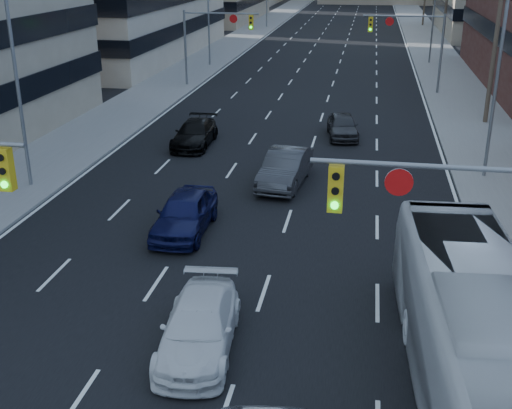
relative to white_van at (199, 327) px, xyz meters
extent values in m
cube|color=black|center=(-0.56, 121.35, -0.68)|extent=(18.00, 300.00, 0.02)
cube|color=slate|center=(-12.06, 121.35, -0.61)|extent=(5.00, 300.00, 0.15)
cube|color=slate|center=(10.94, 121.35, -0.61)|extent=(5.00, 300.00, 0.15)
cube|color=gold|center=(-4.66, -0.65, 4.46)|extent=(0.35, 0.28, 1.10)
cylinder|color=black|center=(-4.66, -0.81, 4.81)|extent=(0.18, 0.06, 0.18)
cylinder|color=black|center=(-4.66, -0.81, 4.46)|extent=(0.18, 0.06, 0.18)
cylinder|color=#0CE526|center=(-4.66, -0.81, 4.11)|extent=(0.18, 0.06, 0.18)
cylinder|color=slate|center=(6.19, -0.65, 5.11)|extent=(6.50, 0.12, 0.12)
cube|color=gold|center=(3.54, -0.65, 4.46)|extent=(0.35, 0.28, 1.10)
cylinder|color=black|center=(3.54, -0.81, 4.81)|extent=(0.18, 0.06, 0.18)
cylinder|color=black|center=(3.54, -0.81, 4.46)|extent=(0.18, 0.06, 0.18)
cylinder|color=#0CE526|center=(3.54, -0.81, 4.11)|extent=(0.18, 0.06, 0.18)
cylinder|color=white|center=(4.94, -0.68, 4.71)|extent=(0.64, 0.06, 0.64)
cylinder|color=slate|center=(-10.56, 36.35, 2.31)|extent=(0.18, 0.18, 6.00)
cylinder|color=slate|center=(-7.56, 36.35, 5.11)|extent=(6.00, 0.12, 0.12)
cube|color=gold|center=(-5.16, 36.35, 4.46)|extent=(0.35, 0.28, 1.10)
cylinder|color=black|center=(-5.16, 36.19, 4.81)|extent=(0.18, 0.06, 0.18)
cylinder|color=black|center=(-5.16, 36.19, 4.46)|extent=(0.18, 0.06, 0.18)
cylinder|color=#0CE526|center=(-5.16, 36.19, 4.11)|extent=(0.18, 0.06, 0.18)
cylinder|color=white|center=(-6.56, 36.32, 4.71)|extent=(0.64, 0.06, 0.64)
cylinder|color=slate|center=(9.44, 36.35, 2.31)|extent=(0.18, 0.18, 6.00)
cylinder|color=slate|center=(6.44, 36.35, 5.11)|extent=(6.00, 0.12, 0.12)
cube|color=gold|center=(4.04, 36.35, 4.46)|extent=(0.35, 0.28, 1.10)
cylinder|color=black|center=(4.04, 36.19, 4.81)|extent=(0.18, 0.06, 0.18)
cylinder|color=black|center=(4.04, 36.19, 4.46)|extent=(0.18, 0.06, 0.18)
cylinder|color=#0CE526|center=(4.04, 36.19, 4.11)|extent=(0.18, 0.06, 0.18)
cylinder|color=white|center=(5.44, 36.32, 4.71)|extent=(0.64, 0.06, 0.64)
cylinder|color=#4C3D2D|center=(11.64, 27.35, 4.81)|extent=(0.28, 0.28, 11.00)
cylinder|color=#4C3D2D|center=(11.64, 57.35, 4.81)|extent=(0.28, 0.28, 11.00)
cylinder|color=slate|center=(-11.06, 11.35, 3.81)|extent=(0.16, 0.16, 9.00)
cylinder|color=slate|center=(-11.06, 46.35, 3.81)|extent=(0.16, 0.16, 9.00)
cylinder|color=slate|center=(9.94, 16.35, 3.81)|extent=(0.16, 0.16, 9.00)
cylinder|color=slate|center=(9.94, 51.35, 3.81)|extent=(0.16, 0.16, 9.00)
imported|color=silver|center=(0.00, 0.00, 0.00)|extent=(2.33, 4.88, 1.37)
imported|color=silver|center=(7.07, -0.98, 0.97)|extent=(3.55, 12.02, 3.31)
imported|color=#0E113A|center=(-2.56, 7.61, 0.11)|extent=(1.93, 4.71, 1.60)
imported|color=#343437|center=(0.55, 13.75, 0.13)|extent=(2.22, 5.09, 1.63)
imported|color=black|center=(-5.32, 19.39, 0.01)|extent=(2.06, 4.86, 1.40)
imported|color=#2D2D2F|center=(2.80, 22.61, 0.02)|extent=(2.23, 4.36, 1.42)
camera|label=1|loc=(4.12, -14.55, 9.48)|focal=45.00mm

